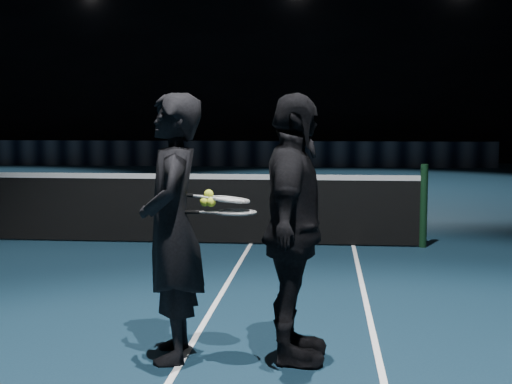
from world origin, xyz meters
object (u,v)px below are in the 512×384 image
(racket_lower, at_px, (236,212))
(racket_upper, at_px, (229,199))
(player_b, at_px, (294,229))
(player_a, at_px, (172,228))
(tennis_balls, at_px, (208,200))

(racket_lower, bearing_deg, racket_upper, 141.34)
(player_b, bearing_deg, player_a, 94.53)
(player_a, height_order, player_b, same)
(racket_upper, bearing_deg, player_a, -178.29)
(racket_upper, distance_m, tennis_balls, 0.15)
(player_a, relative_size, racket_upper, 2.75)
(player_b, bearing_deg, racket_upper, 89.45)
(racket_lower, xyz_separation_m, racket_upper, (-0.05, 0.04, 0.09))
(racket_lower, relative_size, racket_upper, 1.00)
(racket_upper, height_order, tennis_balls, tennis_balls)
(player_b, relative_size, tennis_balls, 15.61)
(racket_lower, distance_m, tennis_balls, 0.21)
(player_b, xyz_separation_m, racket_lower, (-0.40, -0.01, 0.11))
(racket_upper, xyz_separation_m, tennis_balls, (-0.14, -0.04, 0.00))
(player_a, xyz_separation_m, racket_lower, (0.45, 0.01, 0.11))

